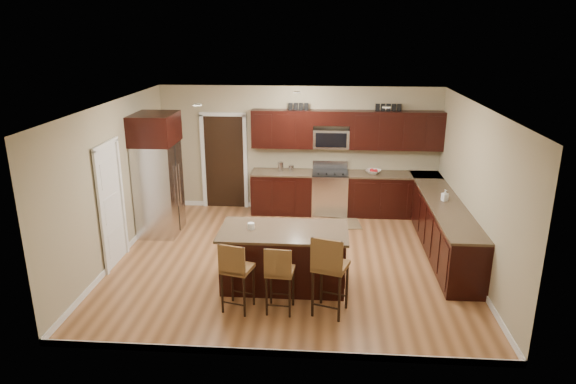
# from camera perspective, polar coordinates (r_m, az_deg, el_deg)

# --- Properties ---
(floor) EXTENTS (6.00, 6.00, 0.00)m
(floor) POSITION_cam_1_polar(r_m,az_deg,el_deg) (9.00, 0.27, -7.61)
(floor) COLOR #9F683F
(floor) RESTS_ON ground
(ceiling) EXTENTS (6.00, 6.00, 0.00)m
(ceiling) POSITION_cam_1_polar(r_m,az_deg,el_deg) (8.21, 0.30, 9.68)
(ceiling) COLOR silver
(ceiling) RESTS_ON wall_back
(wall_back) EXTENTS (6.00, 0.00, 6.00)m
(wall_back) POSITION_cam_1_polar(r_m,az_deg,el_deg) (11.16, 1.26, 4.79)
(wall_back) COLOR tan
(wall_back) RESTS_ON floor
(wall_left) EXTENTS (0.00, 5.50, 5.50)m
(wall_left) POSITION_cam_1_polar(r_m,az_deg,el_deg) (9.20, -18.70, 1.01)
(wall_left) COLOR tan
(wall_left) RESTS_ON floor
(wall_right) EXTENTS (0.00, 5.50, 5.50)m
(wall_right) POSITION_cam_1_polar(r_m,az_deg,el_deg) (8.83, 20.09, 0.17)
(wall_right) COLOR tan
(wall_right) RESTS_ON floor
(base_cabinets) EXTENTS (4.02, 3.96, 0.92)m
(base_cabinets) POSITION_cam_1_polar(r_m,az_deg,el_deg) (10.23, 11.54, -1.99)
(base_cabinets) COLOR black
(base_cabinets) RESTS_ON floor
(upper_cabinets) EXTENTS (4.00, 0.33, 0.80)m
(upper_cabinets) POSITION_cam_1_polar(r_m,az_deg,el_deg) (10.89, 6.76, 6.99)
(upper_cabinets) COLOR black
(upper_cabinets) RESTS_ON wall_back
(range) EXTENTS (0.76, 0.64, 1.11)m
(range) POSITION_cam_1_polar(r_m,az_deg,el_deg) (11.09, 4.66, -0.05)
(range) COLOR silver
(range) RESTS_ON floor
(microwave) EXTENTS (0.76, 0.31, 0.40)m
(microwave) POSITION_cam_1_polar(r_m,az_deg,el_deg) (10.94, 4.81, 5.93)
(microwave) COLOR silver
(microwave) RESTS_ON upper_cabinets
(doorway) EXTENTS (0.85, 0.03, 2.06)m
(doorway) POSITION_cam_1_polar(r_m,az_deg,el_deg) (11.42, -7.07, 3.32)
(doorway) COLOR black
(doorway) RESTS_ON floor
(pantry_door) EXTENTS (0.03, 0.80, 2.04)m
(pantry_door) POSITION_cam_1_polar(r_m,az_deg,el_deg) (9.03, -19.10, -1.55)
(pantry_door) COLOR white
(pantry_door) RESTS_ON floor
(letter_decor) EXTENTS (2.20, 0.03, 0.15)m
(letter_decor) POSITION_cam_1_polar(r_m,az_deg,el_deg) (10.81, 6.08, 9.38)
(letter_decor) COLOR black
(letter_decor) RESTS_ON upper_cabinets
(island) EXTENTS (1.96, 1.03, 0.92)m
(island) POSITION_cam_1_polar(r_m,az_deg,el_deg) (8.03, -0.48, -7.48)
(island) COLOR black
(island) RESTS_ON floor
(stool_left) EXTENTS (0.48, 0.48, 1.05)m
(stool_left) POSITION_cam_1_polar(r_m,az_deg,el_deg) (7.25, -5.86, -8.50)
(stool_left) COLOR brown
(stool_left) RESTS_ON floor
(stool_mid) EXTENTS (0.41, 0.41, 1.02)m
(stool_mid) POSITION_cam_1_polar(r_m,az_deg,el_deg) (7.19, -0.98, -8.86)
(stool_mid) COLOR brown
(stool_mid) RESTS_ON floor
(stool_right) EXTENTS (0.56, 0.56, 1.20)m
(stool_right) POSITION_cam_1_polar(r_m,az_deg,el_deg) (7.11, 4.60, -8.25)
(stool_right) COLOR brown
(stool_right) RESTS_ON floor
(refrigerator) EXTENTS (0.79, 0.95, 2.35)m
(refrigerator) POSITION_cam_1_polar(r_m,az_deg,el_deg) (10.11, -14.26, 2.03)
(refrigerator) COLOR silver
(refrigerator) RESTS_ON floor
(floor_mat) EXTENTS (1.02, 0.76, 0.01)m
(floor_mat) POSITION_cam_1_polar(r_m,az_deg,el_deg) (10.63, 5.45, -3.54)
(floor_mat) COLOR brown
(floor_mat) RESTS_ON floor
(fruit_bowl) EXTENTS (0.40, 0.40, 0.08)m
(fruit_bowl) POSITION_cam_1_polar(r_m,az_deg,el_deg) (11.00, 9.45, 2.25)
(fruit_bowl) COLOR silver
(fruit_bowl) RESTS_ON base_cabinets
(soap_bottle) EXTENTS (0.12, 0.12, 0.21)m
(soap_bottle) POSITION_cam_1_polar(r_m,az_deg,el_deg) (9.52, 17.03, -0.35)
(soap_bottle) COLOR #B2B2B2
(soap_bottle) RESTS_ON base_cabinets
(canister_tall) EXTENTS (0.12, 0.12, 0.21)m
(canister_tall) POSITION_cam_1_polar(r_m,az_deg,el_deg) (10.97, -0.80, 2.81)
(canister_tall) COLOR silver
(canister_tall) RESTS_ON base_cabinets
(canister_short) EXTENTS (0.11, 0.11, 0.14)m
(canister_short) POSITION_cam_1_polar(r_m,az_deg,el_deg) (10.96, 0.37, 2.63)
(canister_short) COLOR silver
(canister_short) RESTS_ON base_cabinets
(island_jar) EXTENTS (0.10, 0.10, 0.10)m
(island_jar) POSITION_cam_1_polar(r_m,az_deg,el_deg) (7.87, -4.13, -3.80)
(island_jar) COLOR white
(island_jar) RESTS_ON island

